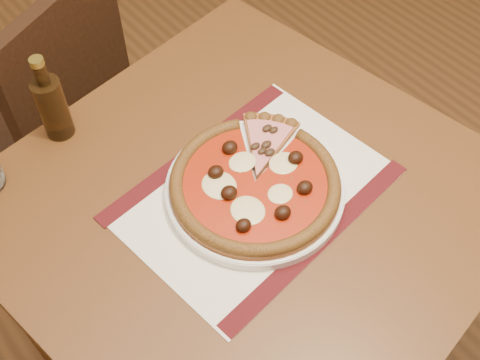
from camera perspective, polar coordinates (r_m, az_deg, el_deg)
name	(u,v)px	position (r m, az deg, el deg)	size (l,w,h in m)	color
table	(247,229)	(1.12, 0.65, -4.71)	(0.91, 0.91, 0.75)	#593415
chair_far	(52,105)	(1.64, -17.43, 6.78)	(0.51, 0.51, 0.83)	black
placemat	(255,193)	(1.04, 1.40, -1.25)	(0.44, 0.32, 0.00)	white
plate	(255,190)	(1.03, 1.42, -0.93)	(0.31, 0.31, 0.02)	white
pizza	(255,183)	(1.01, 1.43, -0.28)	(0.29, 0.29, 0.04)	#AA6529
ham_slice	(264,137)	(1.08, 2.27, 4.12)	(0.14, 0.13, 0.02)	#AA6529
bottle	(52,105)	(1.13, -17.39, 6.78)	(0.05, 0.05, 0.18)	#37220D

